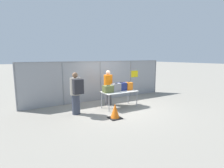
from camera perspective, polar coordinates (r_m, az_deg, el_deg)
name	(u,v)px	position (r m, az deg, el deg)	size (l,w,h in m)	color
ground_plane	(118,107)	(8.38, 1.82, -7.62)	(120.00, 120.00, 0.00)	gray
fence_section	(101,80)	(9.66, -3.70, 1.41)	(8.33, 0.07, 2.15)	gray
inspection_table	(119,92)	(8.20, 2.45, -2.78)	(1.66, 0.83, 0.78)	silver
suitcase_olive	(108,89)	(7.90, -1.21, -1.62)	(0.46, 0.33, 0.34)	#566033
suitcase_grey	(116,88)	(8.07, 1.41, -1.18)	(0.48, 0.29, 0.40)	slate
suitcase_navy	(121,87)	(8.34, 3.11, -0.86)	(0.50, 0.29, 0.40)	navy
suitcase_orange	(129,86)	(8.53, 5.45, -0.68)	(0.37, 0.33, 0.39)	orange
traveler_hooded	(76,92)	(7.30, -11.66, -2.48)	(0.43, 0.67, 1.76)	#383D4C
security_worker_near	(108,87)	(8.62, -1.25, -1.07)	(0.43, 0.43, 1.73)	#4C4C51
utility_trailer	(123,85)	(12.40, 3.68, -0.23)	(3.90, 2.23, 0.74)	#B2B2B7
traffic_cone	(115,112)	(6.87, 0.99, -8.98)	(0.47, 0.47, 0.58)	black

